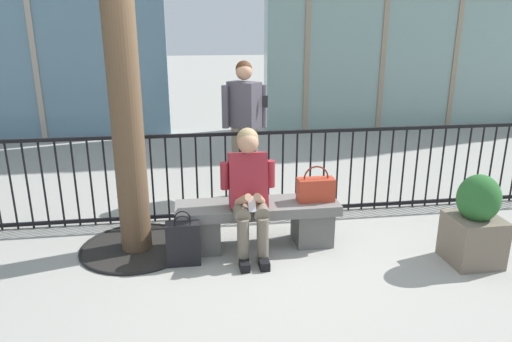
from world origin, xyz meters
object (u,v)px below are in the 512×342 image
Objects in this scene: handbag_on_bench at (316,189)px; bystander_at_railing at (244,119)px; stone_bench at (257,220)px; planter at (475,223)px; shopping_bag at (183,243)px; seated_person_with_phone at (249,189)px.

bystander_at_railing reaches higher than handbag_on_bench.
planter is (1.92, -0.63, 0.12)m from stone_bench.
handbag_on_bench is 1.39m from shopping_bag.
seated_person_with_phone is at bearing 166.07° from planter.
shopping_bag is at bearing -114.52° from bystander_at_railing.
shopping_bag reaches higher than stone_bench.
seated_person_with_phone reaches higher than shopping_bag.
handbag_on_bench reaches higher than stone_bench.
bystander_at_railing is at bearing 132.00° from planter.
shopping_bag is at bearing -166.80° from seated_person_with_phone.
seated_person_with_phone is 2.42× the size of shopping_bag.
stone_bench is 1.62m from bystander_at_railing.
bystander_at_railing reaches higher than planter.
stone_bench is at bearing 179.01° from handbag_on_bench.
planter reaches higher than shopping_bag.
seated_person_with_phone is at bearing -170.09° from handbag_on_bench.
seated_person_with_phone reaches higher than handbag_on_bench.
bystander_at_railing is (-0.53, 1.45, 0.43)m from handbag_on_bench.
bystander_at_railing is at bearing 109.95° from handbag_on_bench.
seated_person_with_phone is 0.71× the size of bystander_at_railing.
stone_bench is at bearing 161.84° from planter.
bystander_at_railing reaches higher than shopping_bag.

